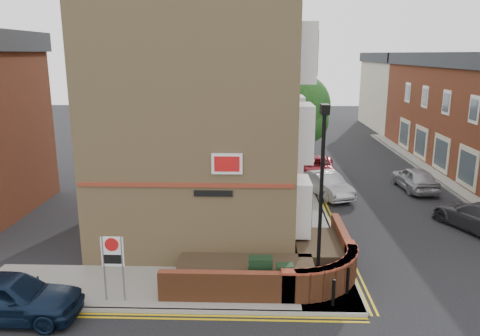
% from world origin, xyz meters
% --- Properties ---
extents(ground, '(120.00, 120.00, 0.00)m').
position_xyz_m(ground, '(0.00, 0.00, 0.00)').
color(ground, black).
rests_on(ground, ground).
extents(pavement_corner, '(13.00, 3.00, 0.12)m').
position_xyz_m(pavement_corner, '(-3.50, 1.50, 0.06)').
color(pavement_corner, gray).
rests_on(pavement_corner, ground).
extents(pavement_main, '(2.00, 32.00, 0.12)m').
position_xyz_m(pavement_main, '(2.00, 16.00, 0.06)').
color(pavement_main, gray).
rests_on(pavement_main, ground).
extents(kerb_side, '(13.00, 0.15, 0.12)m').
position_xyz_m(kerb_side, '(-3.50, 0.00, 0.06)').
color(kerb_side, gray).
rests_on(kerb_side, ground).
extents(kerb_main_near, '(0.15, 32.00, 0.12)m').
position_xyz_m(kerb_main_near, '(3.00, 16.00, 0.06)').
color(kerb_main_near, gray).
rests_on(kerb_main_near, ground).
extents(kerb_main_far, '(0.15, 40.00, 0.12)m').
position_xyz_m(kerb_main_far, '(11.00, 13.00, 0.06)').
color(kerb_main_far, gray).
rests_on(kerb_main_far, ground).
extents(yellow_lines_side, '(13.00, 0.28, 0.01)m').
position_xyz_m(yellow_lines_side, '(-3.50, -0.25, 0.01)').
color(yellow_lines_side, gold).
rests_on(yellow_lines_side, ground).
extents(yellow_lines_main, '(0.28, 32.00, 0.01)m').
position_xyz_m(yellow_lines_main, '(3.25, 16.00, 0.01)').
color(yellow_lines_main, gold).
rests_on(yellow_lines_main, ground).
extents(corner_building, '(8.95, 10.40, 13.60)m').
position_xyz_m(corner_building, '(-2.84, 8.00, 6.23)').
color(corner_building, tan).
rests_on(corner_building, ground).
extents(garden_wall, '(6.80, 6.00, 1.20)m').
position_xyz_m(garden_wall, '(0.00, 2.50, 0.00)').
color(garden_wall, brown).
rests_on(garden_wall, ground).
extents(lamppost, '(0.25, 0.50, 6.30)m').
position_xyz_m(lamppost, '(1.60, 1.20, 3.34)').
color(lamppost, black).
rests_on(lamppost, pavement_corner).
extents(utility_cabinet_large, '(0.80, 0.45, 1.20)m').
position_xyz_m(utility_cabinet_large, '(-0.30, 1.30, 0.72)').
color(utility_cabinet_large, black).
rests_on(utility_cabinet_large, pavement_corner).
extents(utility_cabinet_small, '(0.55, 0.40, 1.10)m').
position_xyz_m(utility_cabinet_small, '(0.50, 1.00, 0.67)').
color(utility_cabinet_small, black).
rests_on(utility_cabinet_small, pavement_corner).
extents(bollard_near, '(0.11, 0.11, 0.90)m').
position_xyz_m(bollard_near, '(2.00, 0.40, 0.57)').
color(bollard_near, black).
rests_on(bollard_near, pavement_corner).
extents(bollard_far, '(0.11, 0.11, 0.90)m').
position_xyz_m(bollard_far, '(2.60, 1.20, 0.57)').
color(bollard_far, black).
rests_on(bollard_far, pavement_corner).
extents(zone_sign, '(0.72, 0.07, 2.20)m').
position_xyz_m(zone_sign, '(-5.00, 0.50, 1.64)').
color(zone_sign, slate).
rests_on(zone_sign, pavement_corner).
extents(far_terrace_cream, '(5.40, 12.40, 8.00)m').
position_xyz_m(far_terrace_cream, '(14.50, 38.00, 4.05)').
color(far_terrace_cream, beige).
rests_on(far_terrace_cream, ground).
extents(tree_near, '(3.64, 3.65, 6.70)m').
position_xyz_m(tree_near, '(2.00, 14.05, 4.70)').
color(tree_near, '#382B1E').
rests_on(tree_near, pavement_main).
extents(tree_mid, '(4.03, 4.03, 7.42)m').
position_xyz_m(tree_mid, '(2.00, 22.05, 5.20)').
color(tree_mid, '#382B1E').
rests_on(tree_mid, pavement_main).
extents(tree_far, '(3.81, 3.81, 7.00)m').
position_xyz_m(tree_far, '(2.00, 30.05, 4.91)').
color(tree_far, '#382B1E').
rests_on(tree_far, pavement_main).
extents(traffic_light_assembly, '(0.20, 0.16, 4.20)m').
position_xyz_m(traffic_light_assembly, '(2.40, 25.00, 2.78)').
color(traffic_light_assembly, black).
rests_on(traffic_light_assembly, pavement_main).
extents(navy_hatchback, '(4.37, 1.79, 1.48)m').
position_xyz_m(navy_hatchback, '(-7.95, -0.50, 0.74)').
color(navy_hatchback, black).
rests_on(navy_hatchback, ground).
extents(silver_car_near, '(2.77, 4.32, 1.34)m').
position_xyz_m(silver_car_near, '(3.60, 12.62, 0.67)').
color(silver_car_near, '#A4A5AB').
rests_on(silver_car_near, ground).
extents(red_car_main, '(2.56, 4.83, 1.29)m').
position_xyz_m(red_car_main, '(3.60, 16.86, 0.65)').
color(red_car_main, maroon).
rests_on(red_car_main, ground).
extents(silver_car_far, '(1.92, 4.21, 1.40)m').
position_xyz_m(silver_car_far, '(9.00, 14.00, 0.70)').
color(silver_car_far, '#95969C').
rests_on(silver_car_far, ground).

